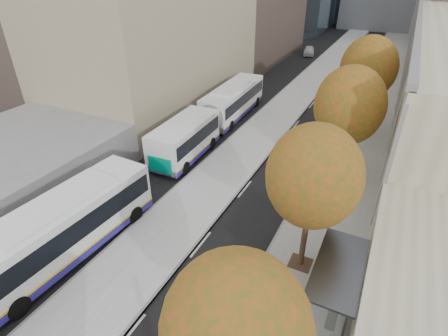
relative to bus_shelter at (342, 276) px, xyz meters
The scene contains 9 objects.
bus_platform 25.96m from the bus_shelter, 111.69° to the left, with size 4.25×150.00×0.15m, color #A2A2A2.
sidewalk 24.19m from the bus_shelter, 93.72° to the left, with size 4.75×150.00×0.08m, color gray.
bus_shelter is the anchor object (origin of this frame).
tree_b 6.93m from the bus_shelter, 109.31° to the right, with size 4.00×4.00×6.97m.
tree_c 4.23m from the bus_shelter, 135.67° to the left, with size 4.20×4.20×7.28m.
tree_d 11.70m from the bus_shelter, 100.71° to the left, with size 4.40×4.40×7.60m.
tree_e 20.45m from the bus_shelter, 95.95° to the left, with size 4.60×4.60×7.92m.
bus_far 19.78m from the bus_shelter, 132.87° to the left, with size 3.21×17.87×2.96m.
distant_car 49.72m from the bus_shelter, 105.93° to the left, with size 1.68×4.17×1.42m, color silver.
Camera 1 is at (5.82, -0.17, 13.27)m, focal length 28.00 mm.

